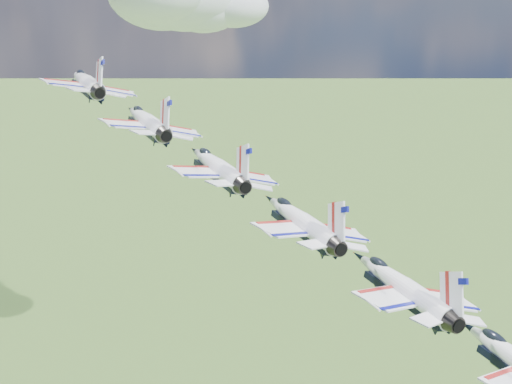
{
  "coord_description": "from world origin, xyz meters",
  "views": [
    {
      "loc": [
        18.72,
        -59.1,
        176.03
      ],
      "look_at": [
        22.54,
        4.65,
        153.93
      ],
      "focal_mm": 50.0,
      "sensor_mm": 36.0,
      "label": 1
    }
  ],
  "objects_px": {
    "jet_2": "(216,166)",
    "jet_3": "(300,220)",
    "jet_1": "(146,121)",
    "jet_4": "(400,285)",
    "jet_0": "(86,82)"
  },
  "relations": [
    {
      "from": "jet_2",
      "to": "jet_3",
      "type": "height_order",
      "value": "jet_2"
    },
    {
      "from": "jet_2",
      "to": "jet_3",
      "type": "xyz_separation_m",
      "value": [
        7.46,
        -7.86,
        -2.85
      ]
    },
    {
      "from": "jet_1",
      "to": "jet_3",
      "type": "bearing_deg",
      "value": -67.38
    },
    {
      "from": "jet_2",
      "to": "jet_4",
      "type": "height_order",
      "value": "jet_2"
    },
    {
      "from": "jet_0",
      "to": "jet_1",
      "type": "xyz_separation_m",
      "value": [
        7.46,
        -7.86,
        -2.85
      ]
    },
    {
      "from": "jet_2",
      "to": "jet_3",
      "type": "relative_size",
      "value": 1.0
    },
    {
      "from": "jet_2",
      "to": "jet_4",
      "type": "bearing_deg",
      "value": -67.38
    },
    {
      "from": "jet_0",
      "to": "jet_3",
      "type": "height_order",
      "value": "jet_0"
    },
    {
      "from": "jet_4",
      "to": "jet_0",
      "type": "bearing_deg",
      "value": 112.62
    },
    {
      "from": "jet_3",
      "to": "jet_4",
      "type": "relative_size",
      "value": 1.0
    },
    {
      "from": "jet_1",
      "to": "jet_4",
      "type": "xyz_separation_m",
      "value": [
        22.38,
        -23.58,
        -8.55
      ]
    },
    {
      "from": "jet_1",
      "to": "jet_2",
      "type": "xyz_separation_m",
      "value": [
        7.46,
        -7.86,
        -2.85
      ]
    },
    {
      "from": "jet_2",
      "to": "jet_3",
      "type": "distance_m",
      "value": 11.21
    },
    {
      "from": "jet_1",
      "to": "jet_4",
      "type": "distance_m",
      "value": 33.62
    },
    {
      "from": "jet_0",
      "to": "jet_1",
      "type": "distance_m",
      "value": 11.21
    }
  ]
}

